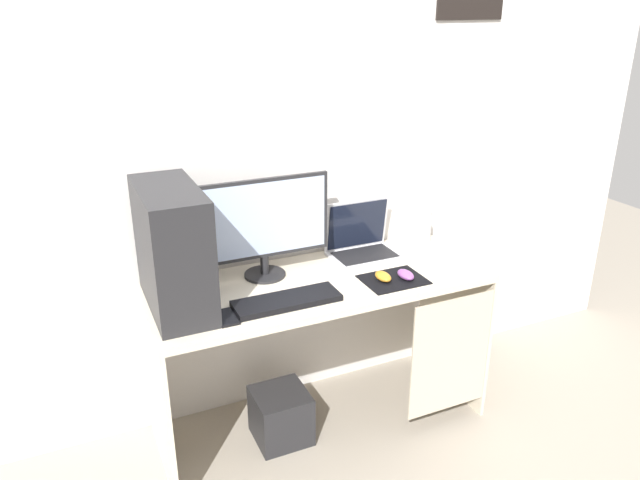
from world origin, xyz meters
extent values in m
plane|color=#9E9384|center=(0.00, 0.00, 0.00)|extent=(8.00, 8.00, 0.00)
cube|color=silver|center=(0.00, 0.32, 1.30)|extent=(4.00, 0.04, 2.60)
cube|color=beige|center=(0.00, 0.00, 0.71)|extent=(1.45, 0.55, 0.03)
cube|color=beige|center=(-0.71, 0.00, 0.35)|extent=(0.02, 0.55, 0.70)
cube|color=beige|center=(0.71, 0.00, 0.35)|extent=(0.02, 0.55, 0.70)
cube|color=beige|center=(0.50, -0.27, 0.38)|extent=(0.40, 0.01, 0.56)
cube|color=#232326|center=(-0.59, 0.02, 0.97)|extent=(0.21, 0.48, 0.47)
cylinder|color=#232326|center=(-0.20, 0.13, 0.74)|extent=(0.18, 0.18, 0.01)
cylinder|color=#232326|center=(-0.20, 0.13, 0.78)|extent=(0.04, 0.04, 0.08)
cube|color=#232326|center=(-0.20, 0.12, 0.99)|extent=(0.57, 0.02, 0.34)
cube|color=#B2C6EA|center=(-0.20, 0.11, 0.99)|extent=(0.54, 0.00, 0.31)
cube|color=silver|center=(0.29, 0.11, 0.74)|extent=(0.31, 0.24, 0.01)
cube|color=black|center=(0.29, 0.13, 0.74)|extent=(0.27, 0.16, 0.00)
cube|color=silver|center=(0.29, 0.22, 0.86)|extent=(0.31, 0.04, 0.24)
cube|color=black|center=(0.29, 0.21, 0.86)|extent=(0.29, 0.03, 0.22)
cylinder|color=silver|center=(0.62, 0.17, 0.81)|extent=(0.08, 0.08, 0.16)
cube|color=black|center=(-0.21, -0.14, 0.74)|extent=(0.42, 0.14, 0.02)
cube|color=black|center=(0.28, -0.13, 0.73)|extent=(0.26, 0.20, 0.00)
ellipsoid|color=orange|center=(0.23, -0.12, 0.75)|extent=(0.06, 0.10, 0.03)
ellipsoid|color=#8C4C99|center=(0.33, -0.15, 0.75)|extent=(0.06, 0.10, 0.03)
cube|color=black|center=(-0.45, -0.16, 0.74)|extent=(0.07, 0.13, 0.01)
cube|color=#232326|center=(-0.20, -0.03, 0.12)|extent=(0.23, 0.23, 0.23)
camera|label=1|loc=(-0.95, -2.09, 1.83)|focal=33.88mm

